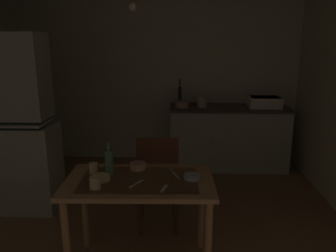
# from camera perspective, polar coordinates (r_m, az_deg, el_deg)

# --- Properties ---
(ground_plane) EXTENTS (5.14, 5.14, 0.00)m
(ground_plane) POSITION_cam_1_polar(r_m,az_deg,el_deg) (3.86, -3.41, -14.12)
(ground_plane) COLOR #88694C
(wall_back) EXTENTS (4.24, 0.10, 2.42)m
(wall_back) POSITION_cam_1_polar(r_m,az_deg,el_deg) (5.21, -1.67, 7.49)
(wall_back) COLOR beige
(wall_back) RESTS_ON ground
(hutch_cabinet) EXTENTS (1.06, 0.47, 1.91)m
(hutch_cabinet) POSITION_cam_1_polar(r_m,az_deg,el_deg) (4.03, -25.63, -0.67)
(hutch_cabinet) COLOR #A7B6A5
(hutch_cabinet) RESTS_ON ground
(counter_cabinet) EXTENTS (1.69, 0.64, 0.89)m
(counter_cabinet) POSITION_cam_1_polar(r_m,az_deg,el_deg) (5.03, 9.98, -1.84)
(counter_cabinet) COLOR #A7B6A5
(counter_cabinet) RESTS_ON ground
(sink_basin) EXTENTS (0.44, 0.34, 0.15)m
(sink_basin) POSITION_cam_1_polar(r_m,az_deg,el_deg) (5.01, 15.81, 3.89)
(sink_basin) COLOR white
(sink_basin) RESTS_ON counter_cabinet
(hand_pump) EXTENTS (0.05, 0.27, 0.39)m
(hand_pump) POSITION_cam_1_polar(r_m,az_deg,el_deg) (4.90, 1.98, 5.29)
(hand_pump) COLOR #232328
(hand_pump) RESTS_ON counter_cabinet
(mixing_bowl_counter) EXTENTS (0.20, 0.20, 0.09)m
(mixing_bowl_counter) POSITION_cam_1_polar(r_m,az_deg,el_deg) (4.82, 2.35, 3.64)
(mixing_bowl_counter) COLOR tan
(mixing_bowl_counter) RESTS_ON counter_cabinet
(stoneware_crock) EXTENTS (0.14, 0.14, 0.16)m
(stoneware_crock) POSITION_cam_1_polar(r_m,az_deg,el_deg) (4.87, 5.74, 4.10)
(stoneware_crock) COLOR beige
(stoneware_crock) RESTS_ON counter_cabinet
(dining_table) EXTENTS (1.18, 0.70, 0.77)m
(dining_table) POSITION_cam_1_polar(r_m,az_deg,el_deg) (2.75, -4.77, -11.06)
(dining_table) COLOR tan
(dining_table) RESTS_ON ground
(chair_far_side) EXTENTS (0.42, 0.42, 0.98)m
(chair_far_side) POSITION_cam_1_polar(r_m,az_deg,el_deg) (3.31, -1.72, -9.26)
(chair_far_side) COLOR #4F2E1F
(chair_far_side) RESTS_ON ground
(serving_bowl_wide) EXTENTS (0.13, 0.13, 0.04)m
(serving_bowl_wide) POSITION_cam_1_polar(r_m,az_deg,el_deg) (2.71, 4.06, -8.44)
(serving_bowl_wide) COLOR #9EB2C6
(serving_bowl_wide) RESTS_ON dining_table
(soup_bowl_small) EXTENTS (0.14, 0.14, 0.04)m
(soup_bowl_small) POSITION_cam_1_polar(r_m,az_deg,el_deg) (2.73, -11.12, -8.50)
(soup_bowl_small) COLOR beige
(soup_bowl_small) RESTS_ON dining_table
(sauce_dish) EXTENTS (0.14, 0.14, 0.05)m
(sauce_dish) POSITION_cam_1_polar(r_m,az_deg,el_deg) (2.91, -5.09, -6.67)
(sauce_dish) COLOR tan
(sauce_dish) RESTS_ON dining_table
(teacup_cream) EXTENTS (0.07, 0.07, 0.08)m
(teacup_cream) POSITION_cam_1_polar(r_m,az_deg,el_deg) (2.87, -12.37, -6.88)
(teacup_cream) COLOR beige
(teacup_cream) RESTS_ON dining_table
(mug_dark) EXTENTS (0.09, 0.09, 0.09)m
(mug_dark) POSITION_cam_1_polar(r_m,az_deg,el_deg) (2.59, -12.07, -9.25)
(mug_dark) COLOR beige
(mug_dark) RESTS_ON dining_table
(glass_bottle) EXTENTS (0.07, 0.07, 0.27)m
(glass_bottle) POSITION_cam_1_polar(r_m,az_deg,el_deg) (2.82, -9.82, -5.76)
(glass_bottle) COLOR #4C7F56
(glass_bottle) RESTS_ON dining_table
(table_knife) EXTENTS (0.09, 0.21, 0.00)m
(table_knife) POSITION_cam_1_polar(r_m,az_deg,el_deg) (2.80, 1.07, -7.94)
(table_knife) COLOR silver
(table_knife) RESTS_ON dining_table
(teaspoon_near_bowl) EXTENTS (0.09, 0.14, 0.00)m
(teaspoon_near_bowl) POSITION_cam_1_polar(r_m,az_deg,el_deg) (2.63, -5.35, -9.58)
(teaspoon_near_bowl) COLOR beige
(teaspoon_near_bowl) RESTS_ON dining_table
(teaspoon_by_cup) EXTENTS (0.06, 0.13, 0.00)m
(teaspoon_by_cup) POSITION_cam_1_polar(r_m,az_deg,el_deg) (2.54, -0.70, -10.48)
(teaspoon_by_cup) COLOR beige
(teaspoon_by_cup) RESTS_ON dining_table
(pendant_bulb) EXTENTS (0.08, 0.08, 0.08)m
(pendant_bulb) POSITION_cam_1_polar(r_m,az_deg,el_deg) (3.56, -5.88, 19.19)
(pendant_bulb) COLOR #F9EFCC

